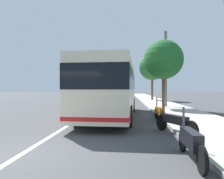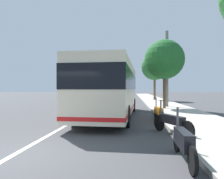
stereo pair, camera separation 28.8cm
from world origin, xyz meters
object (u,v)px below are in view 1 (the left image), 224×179
Objects in this scene: roadside_tree_mid_block at (163,60)px; car_oncoming at (94,96)px; car_far_distant at (106,93)px; roadside_tree_far_block at (152,67)px; utility_pole at (166,70)px; motorcycle_nearest_curb at (160,112)px; coach_bus at (112,88)px; motorcycle_angled at (191,142)px; car_side_street at (119,96)px; motorcycle_far_end at (175,122)px.

car_oncoming is at bearing 34.11° from roadside_tree_mid_block.
car_far_distant is at bearing -177.65° from car_oncoming.
car_oncoming is at bearing 5.07° from car_far_distant.
utility_pole is at bearing 179.28° from roadside_tree_far_block.
roadside_tree_mid_block reaches higher than car_oncoming.
roadside_tree_mid_block is at bearing 177.32° from roadside_tree_far_block.
motorcycle_nearest_curb is at bearing 14.45° from car_far_distant.
roadside_tree_far_block is at bearing -11.05° from coach_bus.
car_side_street is (26.27, 2.71, 0.23)m from motorcycle_angled.
motorcycle_far_end is at bearing -147.89° from coach_bus.
roadside_tree_far_block is at bearing -2.68° from roadside_tree_mid_block.
car_far_distant is at bearing 16.09° from utility_pole.
motorcycle_angled is 3.00m from motorcycle_far_end.
motorcycle_nearest_curb is 0.46× the size of car_far_distant.
roadside_tree_mid_block is 0.85× the size of roadside_tree_far_block.
coach_bus is at bearing 141.23° from roadside_tree_mid_block.
roadside_tree_mid_block is at bearing -35.85° from coach_bus.
motorcycle_far_end is at bearing 173.03° from roadside_tree_mid_block.
car_side_street reaches higher than motorcycle_angled.
motorcycle_far_end is at bearing 175.50° from roadside_tree_far_block.
car_side_street is at bearing 16.38° from car_far_distant.
car_far_distant is (37.25, 6.66, 0.22)m from motorcycle_nearest_curb.
coach_bus is 8.18m from utility_pole.
motorcycle_nearest_curb is at bearing 168.86° from roadside_tree_mid_block.
roadside_tree_mid_block is 13.54m from roadside_tree_far_block.
roadside_tree_far_block is at bearing 30.54° from car_far_distant.
motorcycle_far_end is 0.50× the size of car_side_street.
roadside_tree_mid_block is (12.83, -1.48, 3.70)m from motorcycle_angled.
roadside_tree_mid_block is at bearing -32.82° from motorcycle_far_end.
roadside_tree_mid_block is at bearing 18.70° from car_far_distant.
motorcycle_nearest_curb is 8.85m from utility_pole.
roadside_tree_mid_block is (-13.44, -4.19, 3.47)m from car_side_street.
roadside_tree_mid_block is at bearing -166.75° from car_side_street.
roadside_tree_far_block is at bearing -0.72° from utility_pole.
coach_bus is 1.60× the size of roadside_tree_far_block.
roadside_tree_mid_block reaches higher than motorcycle_angled.
car_far_distant is 0.82× the size of roadside_tree_mid_block.
roadside_tree_far_block is (19.90, -1.89, 4.43)m from motorcycle_nearest_curb.
motorcycle_angled is 24.92m from car_oncoming.
motorcycle_angled is 0.32× the size of roadside_tree_far_block.
car_oncoming is at bearing 40.40° from utility_pole.
utility_pole reaches higher than car_oncoming.
utility_pole is at bearing 20.41° from car_far_distant.
coach_bus is at bearing 176.68° from car_side_street.
utility_pole reaches higher than motorcycle_nearest_curb.
roadside_tree_mid_block reaches higher than motorcycle_nearest_curb.
roadside_tree_far_block is at bearing -30.34° from motorcycle_far_end.
utility_pole is (8.13, -1.74, 3.03)m from motorcycle_nearest_curb.
motorcycle_nearest_curb is 0.53× the size of car_oncoming.
motorcycle_angled is 15.01m from utility_pole.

